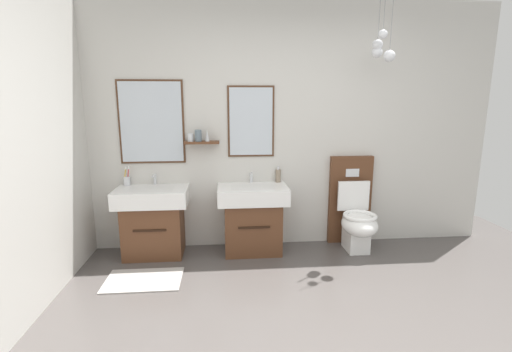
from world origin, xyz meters
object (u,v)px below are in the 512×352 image
vanity_sink_left (154,219)px  soap_dispenser (278,176)px  vanity_sink_right (253,216)px  toilet (354,215)px  toothbrush_cup (127,180)px

vanity_sink_left → soap_dispenser: size_ratio=4.14×
vanity_sink_right → soap_dispenser: soap_dispenser is taller
soap_dispenser → toilet: bearing=-11.7°
vanity_sink_right → toothbrush_cup: (-1.33, 0.16, 0.39)m
toilet → soap_dispenser: 0.94m
vanity_sink_left → toilet: bearing=-0.0°
toilet → soap_dispenser: size_ratio=5.65×
toilet → toothbrush_cup: (-2.45, 0.16, 0.40)m
vanity_sink_left → toothbrush_cup: 0.51m
soap_dispenser → vanity_sink_left: bearing=-172.8°
vanity_sink_left → toothbrush_cup: (-0.29, 0.16, 0.39)m
toothbrush_cup → toilet: bearing=-3.8°
vanity_sink_right → toothbrush_cup: size_ratio=3.56×
vanity_sink_right → toilet: toilet is taller
vanity_sink_right → soap_dispenser: 0.53m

